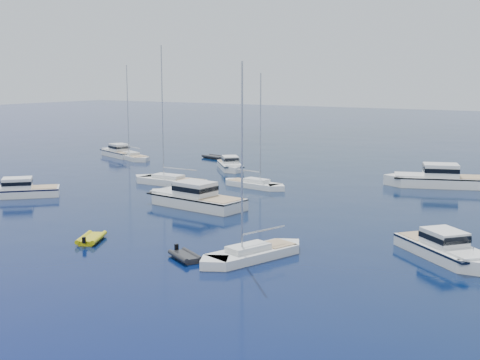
{
  "coord_description": "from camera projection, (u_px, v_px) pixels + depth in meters",
  "views": [
    {
      "loc": [
        26.91,
        -29.24,
        12.49
      ],
      "look_at": [
        -6.47,
        23.21,
        2.2
      ],
      "focal_mm": 47.98,
      "sensor_mm": 36.0,
      "label": 1
    }
  ],
  "objects": [
    {
      "name": "ground",
      "position": [
        130.0,
        273.0,
        40.63
      ],
      "size": [
        400.0,
        400.0,
        0.0
      ],
      "primitive_type": "plane",
      "color": "#070F4A",
      "rests_on": "ground"
    },
    {
      "name": "motor_cruiser_right",
      "position": [
        445.0,
        258.0,
        43.99
      ],
      "size": [
        9.17,
        8.24,
        2.49
      ],
      "primitive_type": null,
      "rotation": [
        0.0,
        0.0,
        4.03
      ],
      "color": "white",
      "rests_on": "ground"
    },
    {
      "name": "motor_cruiser_left",
      "position": [
        16.0,
        197.0,
        66.07
      ],
      "size": [
        8.79,
        8.94,
        2.52
      ],
      "primitive_type": null,
      "rotation": [
        0.0,
        0.0,
        2.37
      ],
      "color": "white",
      "rests_on": "ground"
    },
    {
      "name": "motor_cruiser_centre",
      "position": [
        194.0,
        206.0,
        61.29
      ],
      "size": [
        12.01,
        4.77,
        3.07
      ],
      "primitive_type": null,
      "rotation": [
        0.0,
        0.0,
        1.47
      ],
      "color": "silver",
      "rests_on": "ground"
    },
    {
      "name": "motor_cruiser_far_l",
      "position": [
        119.0,
        156.0,
        98.6
      ],
      "size": [
        9.86,
        6.11,
        2.48
      ],
      "primitive_type": null,
      "rotation": [
        0.0,
        0.0,
        1.2
      ],
      "color": "silver",
      "rests_on": "ground"
    },
    {
      "name": "motor_cruiser_distant",
      "position": [
        438.0,
        186.0,
        72.18
      ],
      "size": [
        13.03,
        8.06,
        3.28
      ],
      "primitive_type": null,
      "rotation": [
        0.0,
        0.0,
        1.94
      ],
      "color": "white",
      "rests_on": "ground"
    },
    {
      "name": "motor_cruiser_horizon",
      "position": [
        230.0,
        169.0,
        85.14
      ],
      "size": [
        7.68,
        8.09,
        2.24
      ],
      "primitive_type": null,
      "rotation": [
        0.0,
        0.0,
        3.88
      ],
      "color": "white",
      "rests_on": "ground"
    },
    {
      "name": "sailboat_fore",
      "position": [
        252.0,
        258.0,
        43.97
      ],
      "size": [
        5.16,
        9.71,
        13.84
      ],
      "primitive_type": null,
      "rotation": [
        0.0,
        0.0,
        2.84
      ],
      "color": "silver",
      "rests_on": "ground"
    },
    {
      "name": "sailboat_mid_l",
      "position": [
        171.0,
        185.0,
        73.3
      ],
      "size": [
        11.12,
        3.05,
        16.28
      ],
      "primitive_type": null,
      "rotation": [
        0.0,
        0.0,
        1.59
      ],
      "color": "silver",
      "rests_on": "ground"
    },
    {
      "name": "sailboat_centre",
      "position": [
        254.0,
        187.0,
        71.71
      ],
      "size": [
        9.14,
        3.53,
        13.09
      ],
      "primitive_type": null,
      "rotation": [
        0.0,
        0.0,
        4.57
      ],
      "color": "white",
      "rests_on": "ground"
    },
    {
      "name": "sailboat_far_l",
      "position": [
        132.0,
        159.0,
        95.42
      ],
      "size": [
        9.96,
        6.2,
        14.34
      ],
      "primitive_type": null,
      "rotation": [
        0.0,
        0.0,
        1.16
      ],
      "color": "silver",
      "rests_on": "ground"
    },
    {
      "name": "tender_yellow",
      "position": [
        91.0,
        241.0,
        48.47
      ],
      "size": [
        3.15,
        3.76,
        0.95
      ],
      "primitive_type": null,
      "rotation": [
        0.0,
        0.0,
        0.48
      ],
      "color": "#BFB60B",
      "rests_on": "ground"
    },
    {
      "name": "tender_grey_near",
      "position": [
        185.0,
        259.0,
        43.7
      ],
      "size": [
        3.34,
        2.83,
        0.95
      ],
      "primitive_type": null,
      "rotation": [
        0.0,
        0.0,
        4.23
      ],
      "color": "black",
      "rests_on": "ground"
    },
    {
      "name": "tender_grey_far",
      "position": [
        215.0,
        158.0,
        96.11
      ],
      "size": [
        4.52,
        3.1,
        0.95
      ],
      "primitive_type": null,
      "rotation": [
        0.0,
        0.0,
        1.34
      ],
      "color": "black",
      "rests_on": "ground"
    }
  ]
}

